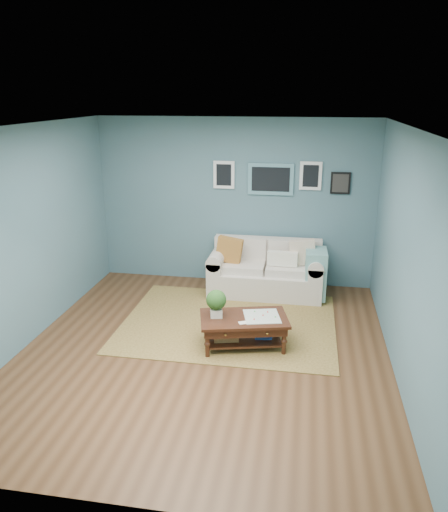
# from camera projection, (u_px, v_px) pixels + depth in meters

# --- Properties ---
(room_shell) EXTENTS (5.00, 5.02, 2.70)m
(room_shell) POSITION_uv_depth(u_px,v_px,m) (205.00, 245.00, 5.82)
(room_shell) COLOR brown
(room_shell) RESTS_ON ground
(area_rug) EXTENTS (2.91, 2.33, 0.01)m
(area_rug) POSITION_uv_depth(u_px,v_px,m) (229.00, 322.00, 6.94)
(area_rug) COLOR brown
(area_rug) RESTS_ON ground
(loveseat) EXTENTS (1.81, 0.82, 0.93)m
(loveseat) POSITION_uv_depth(u_px,v_px,m) (271.00, 271.00, 7.87)
(loveseat) COLOR silver
(loveseat) RESTS_ON ground
(coffee_table) EXTENTS (1.19, 0.87, 0.75)m
(coffee_table) POSITION_uv_depth(u_px,v_px,m) (239.00, 322.00, 6.21)
(coffee_table) COLOR black
(coffee_table) RESTS_ON ground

